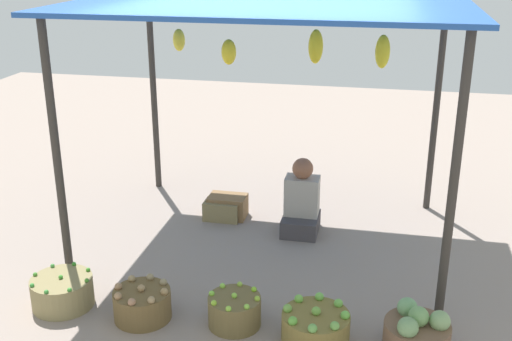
% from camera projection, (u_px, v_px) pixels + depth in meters
% --- Properties ---
extents(ground_plane, '(14.00, 14.00, 0.00)m').
position_uv_depth(ground_plane, '(269.00, 238.00, 6.29)').
color(ground_plane, gray).
extents(market_stall_structure, '(3.45, 2.54, 2.31)m').
position_uv_depth(market_stall_structure, '(271.00, 20.00, 5.55)').
color(market_stall_structure, '#38332D').
rests_on(market_stall_structure, ground).
extents(vendor_person, '(0.36, 0.44, 0.78)m').
position_uv_depth(vendor_person, '(302.00, 204.00, 6.35)').
color(vendor_person, '#433F42').
rests_on(vendor_person, ground).
extents(basket_green_chilies, '(0.50, 0.50, 0.28)m').
position_uv_depth(basket_green_chilies, '(62.00, 292.00, 5.11)').
color(basket_green_chilies, '#8D7F52').
rests_on(basket_green_chilies, ground).
extents(basket_potatoes, '(0.45, 0.45, 0.29)m').
position_uv_depth(basket_potatoes, '(142.00, 304.00, 4.94)').
color(basket_potatoes, brown).
rests_on(basket_potatoes, ground).
extents(basket_limes, '(0.41, 0.41, 0.28)m').
position_uv_depth(basket_limes, '(234.00, 311.00, 4.85)').
color(basket_limes, brown).
rests_on(basket_limes, ground).
extents(basket_green_apples, '(0.51, 0.51, 0.29)m').
position_uv_depth(basket_green_apples, '(316.00, 327.00, 4.66)').
color(basket_green_apples, olive).
rests_on(basket_green_apples, ground).
extents(basket_cabbages, '(0.48, 0.48, 0.36)m').
position_uv_depth(basket_cabbages, '(417.00, 333.00, 4.54)').
color(basket_cabbages, brown).
rests_on(basket_cabbages, ground).
extents(wooden_crate_near_vendor, '(0.40, 0.27, 0.24)m').
position_uv_depth(wooden_crate_near_vendor, '(228.00, 206.00, 6.74)').
color(wooden_crate_near_vendor, olive).
rests_on(wooden_crate_near_vendor, ground).
extents(wooden_crate_stacked_rear, '(0.38, 0.26, 0.20)m').
position_uv_depth(wooden_crate_stacked_rear, '(223.00, 210.00, 6.71)').
color(wooden_crate_stacked_rear, olive).
rests_on(wooden_crate_stacked_rear, ground).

